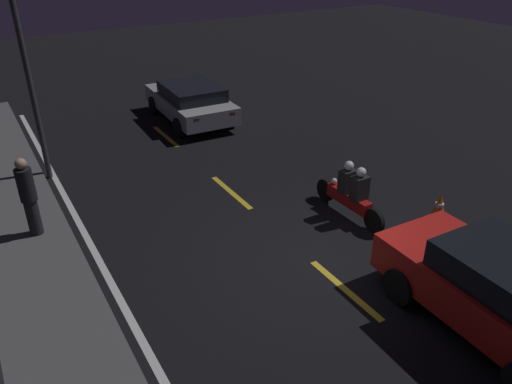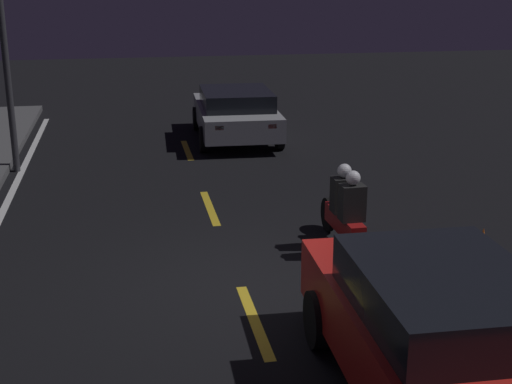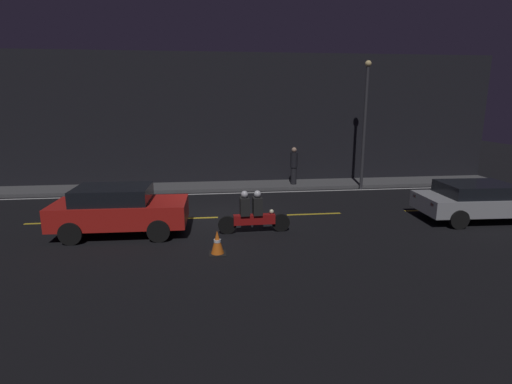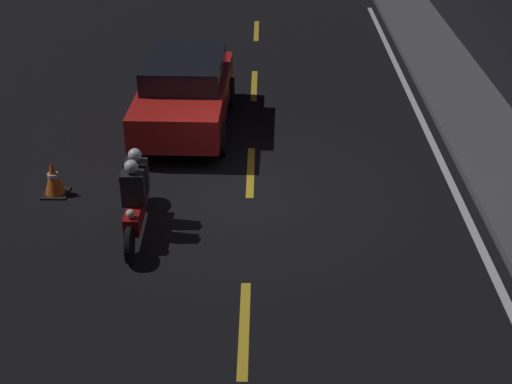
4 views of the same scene
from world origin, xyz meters
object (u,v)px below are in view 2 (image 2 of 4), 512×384
Objects in this scene: taxi_red at (436,330)px; motorcycle at (346,212)px; traffic_cone_near at (482,250)px; hatchback_silver at (236,112)px; street_lamp at (1,19)px.

taxi_red is 4.11m from motorcycle.
taxi_red is 3.63m from traffic_cone_near.
hatchback_silver is 7.93m from motorcycle.
hatchback_silver is 0.73× the size of street_lamp.
traffic_cone_near is (2.95, -2.06, -0.48)m from taxi_red.
motorcycle is 3.40× the size of traffic_cone_near.
street_lamp is at bearing 29.48° from taxi_red.
street_lamp is (-2.18, 5.16, 2.52)m from hatchback_silver.
hatchback_silver is 9.30m from traffic_cone_near.
motorcycle is at bearing 55.86° from traffic_cone_near.
taxi_red reaches higher than hatchback_silver.
traffic_cone_near is at bearing -133.27° from street_lamp.
street_lamp reaches higher than hatchback_silver.
taxi_red is 12.00m from hatchback_silver.
motorcycle is 2.05m from traffic_cone_near.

